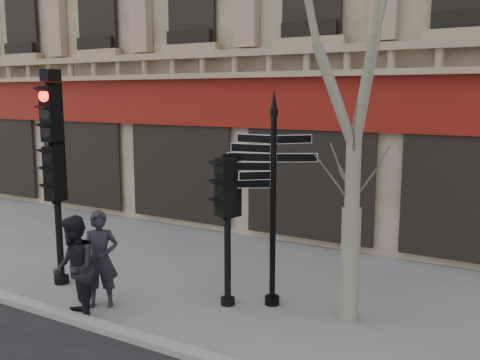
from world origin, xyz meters
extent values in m
plane|color=slate|center=(0.00, 0.00, 0.00)|extent=(80.00, 80.00, 0.00)
cube|color=gray|center=(0.00, -1.40, 0.06)|extent=(80.00, 0.25, 0.12)
cube|color=maroon|center=(0.00, 4.88, 3.60)|extent=(28.00, 0.25, 1.30)
cube|color=#997A63|center=(0.00, 4.65, 4.57)|extent=(28.00, 0.35, 0.74)
cylinder|color=black|center=(0.99, 1.01, 1.73)|extent=(0.11, 0.11, 3.46)
cylinder|color=black|center=(0.99, 1.01, 0.08)|extent=(0.27, 0.27, 0.15)
cone|color=black|center=(0.99, 1.01, 3.73)|extent=(0.12, 0.12, 0.35)
cylinder|color=black|center=(-3.21, -0.20, 1.97)|extent=(0.14, 0.14, 3.94)
cylinder|color=black|center=(-3.21, -0.20, 0.08)|extent=(0.29, 0.29, 0.16)
cube|color=black|center=(-3.21, -0.20, 2.28)|extent=(0.54, 0.44, 1.07)
cube|color=black|center=(-3.21, -0.20, 3.44)|extent=(0.54, 0.44, 1.07)
sphere|color=#FF0C05|center=(-3.21, -0.20, 3.73)|extent=(0.23, 0.23, 0.23)
cube|color=black|center=(-3.21, -0.20, 4.18)|extent=(0.32, 0.37, 0.23)
cylinder|color=black|center=(0.30, 0.58, 1.36)|extent=(0.13, 0.13, 2.72)
cylinder|color=black|center=(0.30, 0.58, 0.08)|extent=(0.28, 0.28, 0.15)
cube|color=black|center=(0.30, 0.58, 2.20)|extent=(0.52, 0.43, 1.03)
cylinder|color=gray|center=(2.43, 1.04, 0.98)|extent=(0.32, 0.32, 1.96)
cylinder|color=gray|center=(2.43, 1.04, 2.50)|extent=(0.25, 0.25, 1.25)
imported|color=black|center=(-1.64, -0.64, 0.88)|extent=(0.77, 0.72, 1.77)
imported|color=black|center=(-1.58, -1.30, 0.90)|extent=(1.11, 1.09, 1.81)
camera|label=1|loc=(5.24, -7.32, 3.82)|focal=40.00mm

